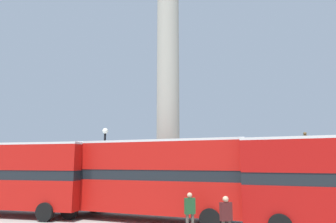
% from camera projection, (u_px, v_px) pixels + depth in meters
% --- Properties ---
extents(ground_plane, '(200.00, 200.00, 0.00)m').
position_uv_depth(ground_plane, '(168.00, 205.00, 22.10)').
color(ground_plane, gray).
extents(monument_column, '(5.79, 5.79, 23.23)m').
position_uv_depth(monument_column, '(168.00, 104.00, 23.37)').
color(monument_column, '#A39E8E').
rests_on(monument_column, ground_plane).
extents(bus_a, '(11.53, 3.28, 4.33)m').
position_uv_depth(bus_a, '(144.00, 176.00, 16.83)').
color(bus_a, '#B7140F').
rests_on(bus_a, ground_plane).
extents(bus_c, '(10.60, 3.35, 4.26)m').
position_uv_depth(bus_c, '(7.00, 175.00, 18.38)').
color(bus_c, '#B7140F').
rests_on(bus_c, ground_plane).
extents(equestrian_statue, '(3.20, 2.31, 5.62)m').
position_uv_depth(equestrian_statue, '(309.00, 182.00, 24.26)').
color(equestrian_statue, '#A39E8E').
rests_on(equestrian_statue, ground_plane).
extents(street_lamp, '(0.37, 0.37, 5.36)m').
position_uv_depth(street_lamp, '(104.00, 168.00, 19.38)').
color(street_lamp, black).
rests_on(street_lamp, ground_plane).
extents(pedestrian_near_lamp, '(0.50, 0.43, 1.82)m').
position_uv_depth(pedestrian_near_lamp, '(226.00, 216.00, 11.71)').
color(pedestrian_near_lamp, '#4C473D').
rests_on(pedestrian_near_lamp, ground_plane).
extents(pedestrian_by_plinth, '(0.50, 0.42, 1.80)m').
position_uv_depth(pedestrian_by_plinth, '(190.00, 210.00, 13.29)').
color(pedestrian_by_plinth, '#4C473D').
rests_on(pedestrian_by_plinth, ground_plane).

